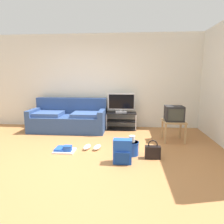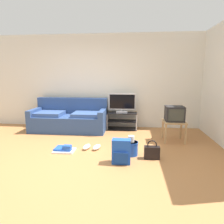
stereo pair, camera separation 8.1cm
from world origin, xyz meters
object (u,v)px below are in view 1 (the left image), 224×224
Objects in this scene: handbag at (153,152)px; sneakers_pair at (92,147)px; cleaning_bucket at (132,147)px; couch at (69,119)px; side_table at (174,124)px; tv_stand at (121,121)px; crt_tv at (174,113)px; backpack at (122,152)px; floor_tray at (64,149)px; flat_tv at (121,103)px.

sneakers_pair is at bearing 162.78° from handbag.
cleaning_bucket reaches higher than sneakers_pair.
couch is 2.81m from handbag.
sneakers_pair is at bearing -158.21° from side_table.
crt_tv is at bearing -37.08° from tv_stand.
crt_tv reaches higher than side_table.
couch reaches higher than sneakers_pair.
sneakers_pair is (-0.54, -1.69, -0.20)m from tv_stand.
tv_stand is 1.96× the size of backpack.
cleaning_bucket is (-0.38, 0.14, 0.03)m from handbag.
crt_tv is 0.99× the size of floor_tray.
cleaning_bucket is (-0.98, -0.97, -0.50)m from crt_tv.
couch is 4.93× the size of floor_tray.
couch reaches higher than crt_tv.
handbag is 0.85× the size of floor_tray.
handbag is 0.90× the size of sneakers_pair.
crt_tv is 1.84m from backpack.
handbag is at bearing -19.95° from cleaning_bucket.
handbag is 0.41m from cleaning_bucket.
side_table reaches higher than cleaning_bucket.
side_table is at bearing 62.36° from backpack.
floor_tray is (-1.36, 0.06, -0.11)m from cleaning_bucket.
tv_stand is at bearing 60.09° from floor_tray.
sneakers_pair is at bearing 164.08° from cleaning_bucket.
cleaning_bucket is 0.86m from sneakers_pair.
sneakers_pair is at bearing -157.77° from crt_tv.
floor_tray is (-1.07, -1.85, -0.71)m from flat_tv.
tv_stand is 0.51m from flat_tv.
side_table is 1.26× the size of sneakers_pair.
couch is 2.84m from crt_tv.
couch is 2.82m from side_table.
cleaning_bucket reaches higher than floor_tray.
cleaning_bucket is (0.17, 0.39, -0.05)m from backpack.
backpack reaches higher than sneakers_pair.
cleaning_bucket is at bearing -81.61° from tv_stand.
cleaning_bucket is at bearing -2.38° from floor_tray.
tv_stand is 1.12× the size of flat_tv.
flat_tv reaches higher than tv_stand.
tv_stand is 1.71× the size of side_table.
handbag reaches higher than floor_tray.
tv_stand is at bearing 105.56° from backpack.
tv_stand is 2.17m from handbag.
handbag reaches higher than sneakers_pair.
handbag is (0.67, -2.04, -0.62)m from flat_tv.
flat_tv is at bearing 105.59° from backpack.
couch is at bearing -171.55° from flat_tv.
flat_tv is at bearing 59.79° from floor_tray.
couch reaches higher than floor_tray.
handbag is 1.27m from sneakers_pair.
sneakers_pair is (-1.80, -0.74, -0.61)m from crt_tv.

